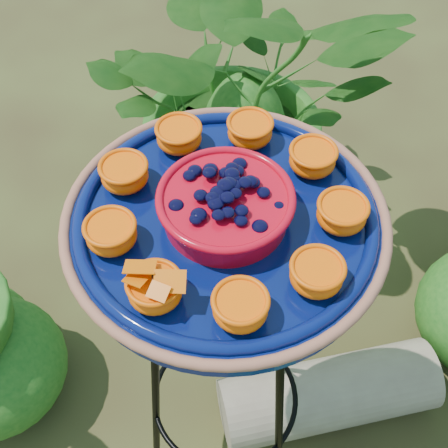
% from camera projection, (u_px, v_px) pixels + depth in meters
% --- Properties ---
extents(ground_plane, '(20.00, 20.00, 0.00)m').
position_uv_depth(ground_plane, '(253.00, 421.00, 1.77)').
color(ground_plane, '#312315').
rests_on(ground_plane, ground).
extents(tripod_stand, '(0.43, 0.43, 0.95)m').
position_uv_depth(tripod_stand, '(225.00, 347.00, 1.28)').
color(tripod_stand, black).
rests_on(tripod_stand, ground).
extents(feeder_dish, '(0.59, 0.59, 0.11)m').
position_uv_depth(feeder_dish, '(226.00, 219.00, 0.95)').
color(feeder_dish, '#06124E').
rests_on(feeder_dish, tripod_stand).
extents(driftwood_log, '(0.57, 0.54, 0.20)m').
position_uv_depth(driftwood_log, '(328.00, 394.00, 1.72)').
color(driftwood_log, gray).
rests_on(driftwood_log, ground).
extents(shrub_back_left, '(1.13, 1.09, 0.96)m').
position_uv_depth(shrub_back_left, '(245.00, 97.00, 1.92)').
color(shrub_back_left, '#174D14').
rests_on(shrub_back_left, ground).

